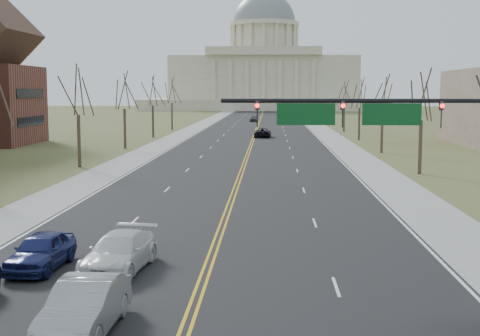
# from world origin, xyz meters

# --- Properties ---
(road) EXTENTS (20.00, 380.00, 0.01)m
(road) POSITION_xyz_m (0.00, 110.00, 0.01)
(road) COLOR black
(road) RESTS_ON ground
(cross_road) EXTENTS (120.00, 14.00, 0.01)m
(cross_road) POSITION_xyz_m (0.00, 6.00, 0.01)
(cross_road) COLOR black
(cross_road) RESTS_ON ground
(sidewalk_left) EXTENTS (4.00, 380.00, 0.03)m
(sidewalk_left) POSITION_xyz_m (-12.00, 110.00, 0.01)
(sidewalk_left) COLOR gray
(sidewalk_left) RESTS_ON ground
(sidewalk_right) EXTENTS (4.00, 380.00, 0.03)m
(sidewalk_right) POSITION_xyz_m (12.00, 110.00, 0.01)
(sidewalk_right) COLOR gray
(sidewalk_right) RESTS_ON ground
(center_line) EXTENTS (0.42, 380.00, 0.01)m
(center_line) POSITION_xyz_m (0.00, 110.00, 0.01)
(center_line) COLOR gold
(center_line) RESTS_ON road
(edge_line_left) EXTENTS (0.15, 380.00, 0.01)m
(edge_line_left) POSITION_xyz_m (-9.80, 110.00, 0.01)
(edge_line_left) COLOR silver
(edge_line_left) RESTS_ON road
(edge_line_right) EXTENTS (0.15, 380.00, 0.01)m
(edge_line_right) POSITION_xyz_m (9.80, 110.00, 0.01)
(edge_line_right) COLOR silver
(edge_line_right) RESTS_ON road
(capitol) EXTENTS (90.00, 60.00, 50.00)m
(capitol) POSITION_xyz_m (0.00, 249.91, 14.20)
(capitol) COLOR beige
(capitol) RESTS_ON ground
(signal_mast) EXTENTS (12.12, 0.44, 7.20)m
(signal_mast) POSITION_xyz_m (7.45, 13.50, 5.76)
(signal_mast) COLOR black
(signal_mast) RESTS_ON ground
(tree_r_1) EXTENTS (3.74, 3.74, 8.50)m
(tree_r_1) POSITION_xyz_m (15.50, 44.00, 6.55)
(tree_r_1) COLOR #392921
(tree_r_1) RESTS_ON ground
(tree_l_1) EXTENTS (3.96, 3.96, 9.00)m
(tree_l_1) POSITION_xyz_m (-15.50, 48.00, 6.94)
(tree_l_1) COLOR #392921
(tree_l_1) RESTS_ON ground
(tree_r_2) EXTENTS (3.74, 3.74, 8.50)m
(tree_r_2) POSITION_xyz_m (15.50, 64.00, 6.55)
(tree_r_2) COLOR #392921
(tree_r_2) RESTS_ON ground
(tree_l_2) EXTENTS (3.96, 3.96, 9.00)m
(tree_l_2) POSITION_xyz_m (-15.50, 68.00, 6.94)
(tree_l_2) COLOR #392921
(tree_l_2) RESTS_ON ground
(tree_r_3) EXTENTS (3.74, 3.74, 8.50)m
(tree_r_3) POSITION_xyz_m (15.50, 84.00, 6.55)
(tree_r_3) COLOR #392921
(tree_r_3) RESTS_ON ground
(tree_l_3) EXTENTS (3.96, 3.96, 9.00)m
(tree_l_3) POSITION_xyz_m (-15.50, 88.00, 6.94)
(tree_l_3) COLOR #392921
(tree_l_3) RESTS_ON ground
(tree_r_4) EXTENTS (3.74, 3.74, 8.50)m
(tree_r_4) POSITION_xyz_m (15.50, 104.00, 6.55)
(tree_r_4) COLOR #392921
(tree_r_4) RESTS_ON ground
(tree_l_4) EXTENTS (3.96, 3.96, 9.00)m
(tree_l_4) POSITION_xyz_m (-15.50, 108.00, 6.94)
(tree_l_4) COLOR #392921
(tree_l_4) RESTS_ON ground
(car_sb_inner_lead) EXTENTS (1.84, 4.91, 1.60)m
(car_sb_inner_lead) POSITION_xyz_m (-2.96, 4.91, 0.81)
(car_sb_inner_lead) COLOR gray
(car_sb_inner_lead) RESTS_ON road
(car_sb_inner_second) EXTENTS (2.64, 5.36, 1.50)m
(car_sb_inner_second) POSITION_xyz_m (-3.50, 11.83, 0.76)
(car_sb_inner_second) COLOR silver
(car_sb_inner_second) RESTS_ON road
(car_sb_outer_second) EXTENTS (2.02, 4.49, 1.50)m
(car_sb_outer_second) POSITION_xyz_m (-6.71, 11.94, 0.76)
(car_sb_outer_second) COLOR navy
(car_sb_outer_second) RESTS_ON road
(car_far_nb) EXTENTS (2.67, 5.34, 1.45)m
(car_far_nb) POSITION_xyz_m (1.36, 89.28, 0.74)
(car_far_nb) COLOR black
(car_far_nb) RESTS_ON road
(car_far_sb) EXTENTS (1.86, 4.29, 1.44)m
(car_far_sb) POSITION_xyz_m (-1.30, 141.35, 0.73)
(car_far_sb) COLOR #494B51
(car_far_sb) RESTS_ON road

